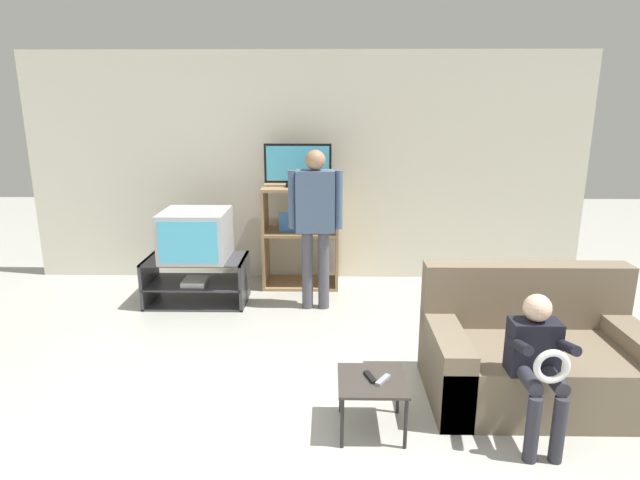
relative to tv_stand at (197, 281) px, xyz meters
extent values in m
cube|color=silver|center=(1.12, 0.89, 1.06)|extent=(6.40, 0.06, 2.60)
cube|color=#38383D|center=(0.00, 0.00, -0.23)|extent=(1.03, 0.56, 0.02)
cube|color=#38383D|center=(0.00, 0.00, -0.02)|extent=(1.00, 0.56, 0.02)
cube|color=#38383D|center=(0.00, 0.00, 0.24)|extent=(1.03, 0.56, 0.02)
cube|color=#38383D|center=(-0.50, 0.00, 0.00)|extent=(0.03, 0.56, 0.49)
cube|color=#38383D|center=(0.50, 0.00, 0.00)|extent=(0.03, 0.56, 0.49)
cube|color=silver|center=(0.00, -0.07, 0.01)|extent=(0.24, 0.28, 0.05)
cube|color=#B2B2B7|center=(0.02, 0.01, 0.49)|extent=(0.66, 0.63, 0.50)
cube|color=#4CB7E0|center=(0.02, -0.31, 0.49)|extent=(0.58, 0.01, 0.42)
cube|color=#9E7A51|center=(0.66, 0.58, 0.33)|extent=(0.03, 0.49, 1.14)
cube|color=#9E7A51|center=(1.47, 0.58, 0.33)|extent=(0.03, 0.49, 1.14)
cube|color=#9E7A51|center=(1.06, 0.58, -0.22)|extent=(0.78, 0.49, 0.03)
cube|color=#9E7A51|center=(1.06, 0.58, 0.39)|extent=(0.78, 0.49, 0.03)
cube|color=#9E7A51|center=(1.06, 0.58, 0.89)|extent=(0.78, 0.49, 0.03)
cube|color=#3870B7|center=(0.91, 0.50, 0.52)|extent=(0.18, 0.04, 0.22)
cube|color=black|center=(1.03, 0.59, 0.92)|extent=(0.26, 0.20, 0.04)
cube|color=black|center=(1.03, 0.59, 1.16)|extent=(0.74, 0.04, 0.43)
cube|color=#4CB7E0|center=(1.03, 0.57, 1.16)|extent=(0.69, 0.01, 0.38)
cube|color=#38332D|center=(1.66, -2.21, 0.11)|extent=(0.43, 0.43, 0.02)
cylinder|color=black|center=(1.47, -2.41, -0.07)|extent=(0.02, 0.02, 0.34)
cylinder|color=black|center=(1.85, -2.41, -0.07)|extent=(0.02, 0.02, 0.34)
cylinder|color=black|center=(1.47, -2.02, -0.07)|extent=(0.02, 0.02, 0.34)
cylinder|color=black|center=(1.85, -2.02, -0.07)|extent=(0.02, 0.02, 0.34)
cube|color=black|center=(1.65, -2.20, 0.13)|extent=(0.08, 0.15, 0.02)
cube|color=gray|center=(1.72, -2.24, 0.13)|extent=(0.11, 0.14, 0.02)
cube|color=#756651|center=(2.85, -1.82, -0.03)|extent=(1.52, 0.91, 0.42)
cube|color=#756651|center=(2.85, -1.46, 0.42)|extent=(1.52, 0.20, 0.48)
cube|color=#756651|center=(2.20, -1.82, 0.03)|extent=(0.22, 0.91, 0.54)
cube|color=#756651|center=(3.50, -1.82, 0.03)|extent=(0.22, 0.91, 0.54)
cylinder|color=#4C4C56|center=(1.16, -0.13, 0.17)|extent=(0.11, 0.11, 0.81)
cylinder|color=#4C4C56|center=(1.33, -0.13, 0.17)|extent=(0.11, 0.11, 0.81)
cube|color=#475B7A|center=(1.24, -0.13, 0.87)|extent=(0.38, 0.20, 0.61)
cylinder|color=#475B7A|center=(1.02, -0.13, 0.89)|extent=(0.08, 0.08, 0.58)
cylinder|color=#475B7A|center=(1.47, -0.13, 0.89)|extent=(0.08, 0.08, 0.58)
sphere|color=#A37A5B|center=(1.24, -0.13, 1.27)|extent=(0.20, 0.20, 0.20)
cylinder|color=#2D2D38|center=(2.57, -2.51, -0.03)|extent=(0.08, 0.08, 0.42)
cylinder|color=#2D2D38|center=(2.72, -2.51, -0.03)|extent=(0.08, 0.08, 0.42)
cylinder|color=#2D2D38|center=(2.57, -2.36, 0.22)|extent=(0.09, 0.30, 0.09)
cylinder|color=#2D2D38|center=(2.72, -2.36, 0.22)|extent=(0.09, 0.30, 0.09)
cube|color=black|center=(2.65, -2.21, 0.35)|extent=(0.30, 0.17, 0.35)
cylinder|color=black|center=(2.51, -2.34, 0.42)|extent=(0.06, 0.31, 0.14)
cylinder|color=black|center=(2.78, -2.34, 0.42)|extent=(0.06, 0.31, 0.14)
sphere|color=beige|center=(2.65, -2.21, 0.61)|extent=(0.17, 0.17, 0.17)
torus|color=white|center=(2.65, -2.50, 0.37)|extent=(0.21, 0.04, 0.21)
camera|label=1|loc=(1.38, -5.26, 1.84)|focal=30.00mm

